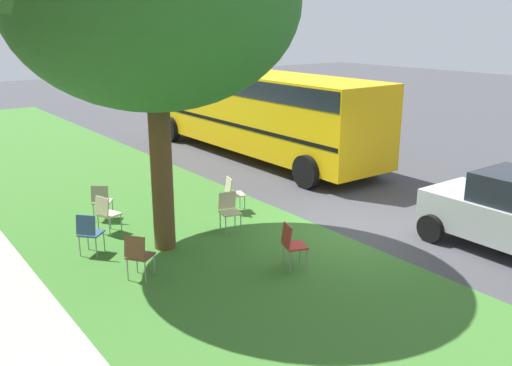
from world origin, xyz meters
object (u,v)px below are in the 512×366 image
at_px(chair_3, 229,208).
at_px(chair_4, 292,242).
at_px(chair_5, 89,231).
at_px(chair_2, 233,192).
at_px(chair_0, 106,212).
at_px(chair_1, 101,199).
at_px(school_bus, 258,106).
at_px(street_tree, 153,2).
at_px(chair_6, 138,253).

height_order(chair_3, chair_4, same).
xyz_separation_m(chair_4, chair_5, (2.87, 2.86, 0.00)).
xyz_separation_m(chair_2, chair_4, (-3.35, 0.94, 0.00)).
xyz_separation_m(chair_0, chair_1, (0.92, -0.25, 0.00)).
relative_size(chair_4, school_bus, 0.08).
bearing_deg(chair_2, school_bus, -42.57).
relative_size(street_tree, chair_3, 7.87).
distance_m(street_tree, chair_0, 4.64).
height_order(chair_4, chair_5, same).
bearing_deg(school_bus, chair_0, 119.29).
distance_m(chair_0, chair_1, 0.96).
bearing_deg(chair_5, school_bus, -58.02).
distance_m(street_tree, chair_4, 5.16).
xyz_separation_m(street_tree, chair_5, (0.52, 1.40, -4.36)).
xyz_separation_m(street_tree, chair_0, (1.43, 0.68, -4.36)).
relative_size(chair_4, chair_5, 1.00).
bearing_deg(school_bus, chair_3, 138.21).
relative_size(chair_2, chair_6, 1.00).
relative_size(street_tree, chair_4, 7.87).
height_order(street_tree, chair_2, street_tree).
distance_m(chair_3, school_bus, 7.40).
bearing_deg(chair_0, chair_3, -122.00).
bearing_deg(chair_5, chair_2, -82.78).
relative_size(chair_4, chair_6, 1.00).
relative_size(street_tree, chair_2, 7.87).
relative_size(chair_0, chair_1, 1.00).
bearing_deg(chair_2, chair_3, 141.89).
distance_m(street_tree, chair_1, 4.97).
relative_size(chair_5, school_bus, 0.08).
xyz_separation_m(chair_1, chair_3, (-2.35, -2.04, 0.00)).
relative_size(chair_2, chair_3, 1.00).
distance_m(chair_2, chair_5, 3.83).
height_order(chair_2, school_bus, school_bus).
height_order(chair_3, chair_5, same).
distance_m(chair_2, school_bus, 6.15).
relative_size(street_tree, chair_5, 7.87).
relative_size(chair_1, chair_6, 1.00).
height_order(chair_0, chair_6, same).
relative_size(chair_1, chair_5, 1.00).
xyz_separation_m(street_tree, chair_4, (-2.35, -1.46, -4.36)).
height_order(chair_5, chair_6, same).
bearing_deg(chair_0, chair_5, 141.34).
distance_m(chair_1, chair_3, 3.11).
xyz_separation_m(chair_3, school_bus, (5.44, -4.86, 1.24)).
bearing_deg(chair_4, chair_0, 29.49).
relative_size(chair_2, school_bus, 0.08).
height_order(chair_5, school_bus, school_bus).
height_order(street_tree, chair_3, street_tree).
bearing_deg(chair_0, chair_4, -150.51).
xyz_separation_m(chair_2, chair_6, (-2.09, 3.49, 0.00)).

